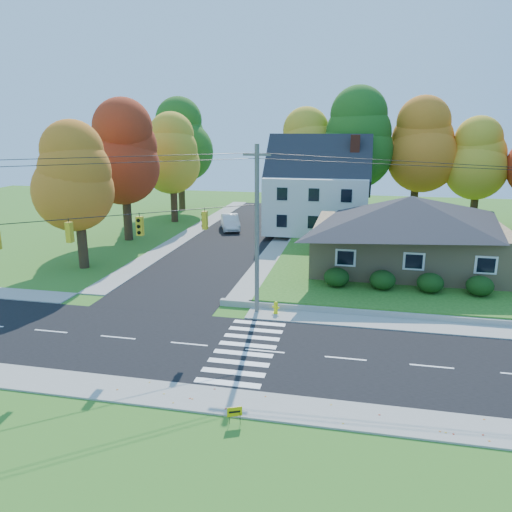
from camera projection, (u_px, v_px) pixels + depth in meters
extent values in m
plane|color=#3D7923|center=(265.00, 351.00, 25.03)|extent=(120.00, 120.00, 0.00)
cube|color=black|center=(265.00, 351.00, 25.03)|extent=(90.00, 8.00, 0.02)
cube|color=black|center=(237.00, 235.00, 51.23)|extent=(8.00, 44.00, 0.02)
cube|color=#9C9A90|center=(281.00, 315.00, 29.75)|extent=(90.00, 2.00, 0.08)
cube|color=#9C9A90|center=(242.00, 403.00, 20.29)|extent=(90.00, 2.00, 0.08)
cube|color=#3D7923|center=(462.00, 256.00, 42.24)|extent=(30.00, 30.00, 0.50)
cube|color=tan|center=(408.00, 246.00, 38.03)|extent=(14.00, 10.00, 3.20)
pyramid|color=#26262B|center=(410.00, 211.00, 37.35)|extent=(14.60, 10.60, 2.20)
cube|color=silver|center=(317.00, 203.00, 50.68)|extent=(10.00, 8.00, 5.60)
pyramid|color=#26262B|center=(319.00, 163.00, 49.66)|extent=(10.40, 8.40, 2.40)
cube|color=brown|center=(353.00, 184.00, 49.47)|extent=(0.90, 0.90, 9.60)
ellipsoid|color=#163A10|center=(337.00, 277.00, 33.41)|extent=(1.70, 1.70, 1.27)
ellipsoid|color=#163A10|center=(383.00, 280.00, 32.81)|extent=(1.70, 1.70, 1.27)
ellipsoid|color=#163A10|center=(430.00, 283.00, 32.21)|extent=(1.70, 1.70, 1.27)
ellipsoid|color=#163A10|center=(480.00, 286.00, 31.61)|extent=(1.70, 1.70, 1.27)
cylinder|color=#666059|center=(257.00, 232.00, 28.98)|extent=(0.26, 0.26, 10.00)
cube|color=#666059|center=(257.00, 155.00, 27.86)|extent=(1.60, 0.12, 0.12)
cube|color=gold|center=(69.00, 232.00, 24.28)|extent=(0.26, 0.34, 1.00)
cube|color=gold|center=(140.00, 226.00, 25.78)|extent=(0.34, 0.26, 1.00)
cube|color=gold|center=(205.00, 220.00, 27.35)|extent=(0.26, 0.34, 1.00)
cylinder|color=black|center=(109.00, 216.00, 24.95)|extent=(13.02, 10.43, 0.04)
cylinder|color=#3F2A19|center=(304.00, 196.00, 56.79)|extent=(0.80, 0.80, 5.40)
sphere|color=gold|center=(305.00, 161.00, 55.79)|extent=(6.72, 6.72, 6.72)
sphere|color=gold|center=(306.00, 146.00, 55.36)|extent=(5.91, 5.91, 5.91)
sphere|color=gold|center=(306.00, 130.00, 54.94)|extent=(5.11, 5.11, 5.11)
cylinder|color=#3F2A19|center=(358.00, 194.00, 54.52)|extent=(0.86, 0.86, 6.30)
sphere|color=#29641B|center=(360.00, 152.00, 53.37)|extent=(7.84, 7.84, 7.84)
sphere|color=#29641B|center=(361.00, 133.00, 52.87)|extent=(6.90, 6.90, 6.90)
sphere|color=#29641B|center=(362.00, 114.00, 52.37)|extent=(5.96, 5.96, 5.96)
cylinder|color=#3F2A19|center=(414.00, 197.00, 54.33)|extent=(0.83, 0.83, 5.85)
sphere|color=orange|center=(417.00, 157.00, 53.25)|extent=(7.28, 7.28, 7.28)
sphere|color=orange|center=(419.00, 140.00, 52.79)|extent=(6.41, 6.41, 6.41)
sphere|color=orange|center=(420.00, 122.00, 52.32)|extent=(5.53, 5.53, 5.53)
cylinder|color=#3F2A19|center=(474.00, 204.00, 52.29)|extent=(0.77, 0.77, 4.95)
sphere|color=gold|center=(478.00, 170.00, 51.38)|extent=(6.16, 6.16, 6.16)
sphere|color=gold|center=(480.00, 154.00, 50.99)|extent=(5.42, 5.42, 5.42)
sphere|color=gold|center=(482.00, 139.00, 50.60)|extent=(4.68, 4.68, 4.68)
cylinder|color=#3F2A19|center=(82.00, 237.00, 39.16)|extent=(0.77, 0.77, 4.95)
sphere|color=orange|center=(78.00, 192.00, 38.25)|extent=(6.16, 6.16, 6.16)
sphere|color=orange|center=(76.00, 171.00, 37.85)|extent=(5.42, 5.42, 5.42)
sphere|color=orange|center=(74.00, 151.00, 37.46)|extent=(4.68, 4.68, 4.68)
cylinder|color=#3F2A19|center=(127.00, 210.00, 48.70)|extent=(0.83, 0.83, 5.85)
sphere|color=#AA2F15|center=(124.00, 167.00, 47.63)|extent=(7.28, 7.28, 7.28)
sphere|color=#AA2F15|center=(123.00, 147.00, 47.16)|extent=(6.41, 6.41, 6.41)
sphere|color=#AA2F15|center=(122.00, 127.00, 46.70)|extent=(5.53, 5.53, 5.53)
cylinder|color=#3F2A19|center=(174.00, 199.00, 58.02)|extent=(0.80, 0.80, 5.40)
sphere|color=gold|center=(173.00, 165.00, 57.03)|extent=(6.72, 6.72, 6.72)
sphere|color=gold|center=(172.00, 150.00, 56.60)|extent=(5.91, 5.91, 5.91)
sphere|color=gold|center=(171.00, 135.00, 56.17)|extent=(5.11, 5.11, 5.11)
cylinder|color=#3F2A19|center=(181.00, 186.00, 65.88)|extent=(0.86, 0.86, 6.30)
sphere|color=#29641B|center=(180.00, 151.00, 64.72)|extent=(7.84, 7.84, 7.84)
sphere|color=#29641B|center=(180.00, 136.00, 64.22)|extent=(6.90, 6.90, 6.90)
sphere|color=#29641B|center=(179.00, 120.00, 63.72)|extent=(5.96, 5.96, 5.96)
imported|color=silver|center=(230.00, 222.00, 53.92)|extent=(3.33, 5.27, 1.64)
cylinder|color=yellow|center=(276.00, 313.00, 29.93)|extent=(0.36, 0.36, 0.10)
cylinder|color=yellow|center=(276.00, 309.00, 29.86)|extent=(0.24, 0.24, 0.55)
sphere|color=yellow|center=(276.00, 304.00, 29.77)|extent=(0.26, 0.26, 0.26)
cylinder|color=yellow|center=(276.00, 307.00, 29.83)|extent=(0.46, 0.26, 0.12)
cylinder|color=black|center=(229.00, 418.00, 18.93)|extent=(0.02, 0.02, 0.48)
cylinder|color=black|center=(240.00, 419.00, 18.84)|extent=(0.02, 0.02, 0.48)
cube|color=#E1B707|center=(235.00, 412.00, 18.81)|extent=(0.54, 0.26, 0.39)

